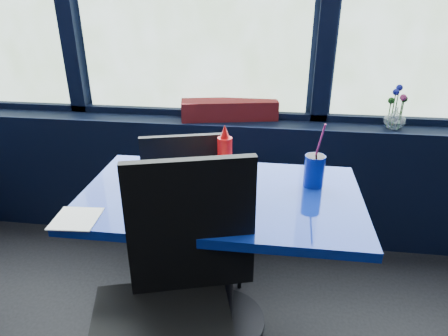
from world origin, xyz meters
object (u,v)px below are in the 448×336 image
flower_vase (395,116)px  ketchup_bottle (225,154)px  chair_near_back (196,198)px  planter_box (229,110)px  food_basket (214,192)px  chair_near_front (175,293)px  near_table (221,229)px  soda_cup (314,170)px

flower_vase → ketchup_bottle: (-0.91, -0.66, -0.02)m
chair_near_back → flower_vase: bearing=-170.5°
planter_box → flower_vase: 0.98m
flower_vase → food_basket: size_ratio=0.74×
chair_near_front → food_basket: (0.07, 0.40, 0.18)m
chair_near_front → ketchup_bottle: bearing=65.8°
food_basket → planter_box: bearing=117.5°
near_table → chair_near_back: chair_near_back is taller
chair_near_front → planter_box: bearing=72.7°
food_basket → ketchup_bottle: 0.25m
near_table → flower_vase: bearing=42.7°
food_basket → chair_near_front: bearing=-75.8°
near_table → planter_box: size_ratio=2.02×
soda_cup → ketchup_bottle: bearing=174.4°
food_basket → near_table: bearing=96.9°
near_table → chair_near_front: chair_near_front is taller
chair_near_back → soda_cup: soda_cup is taller
near_table → flower_vase: flower_vase is taller
planter_box → food_basket: 0.96m
chair_near_front → ketchup_bottle: size_ratio=4.16×
planter_box → soda_cup: 0.90m
chair_near_back → ketchup_bottle: size_ratio=3.67×
planter_box → ketchup_bottle: ketchup_bottle is taller
ketchup_bottle → soda_cup: soda_cup is taller
chair_near_front → planter_box: 1.38m
near_table → food_basket: size_ratio=3.47×
chair_near_back → food_basket: size_ratio=2.69×
near_table → ketchup_bottle: 0.34m
near_table → ketchup_bottle: bearing=91.5°
chair_near_back → soda_cup: (0.58, -0.19, 0.29)m
chair_near_front → ketchup_bottle: (0.09, 0.64, 0.26)m
chair_near_back → flower_vase: 1.25m
chair_near_back → flower_vase: (1.08, 0.51, 0.34)m
flower_vase → food_basket: flower_vase is taller
chair_near_front → soda_cup: chair_near_front is taller
chair_near_front → soda_cup: bearing=34.3°
flower_vase → near_table: bearing=-137.3°
chair_near_front → chair_near_back: (-0.09, 0.79, -0.07)m
planter_box → flower_vase: (0.97, -0.06, 0.02)m
near_table → chair_near_front: 0.48m
planter_box → ketchup_bottle: size_ratio=2.35×
flower_vase → chair_near_back: bearing=-154.6°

